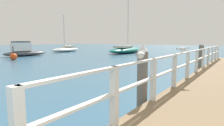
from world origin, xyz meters
TOP-DOWN VIEW (x-y plane):
  - pier_deck at (0.00, 9.19)m, footprint 2.40×18.39m
  - pier_railing at (-1.12, 9.19)m, footprint 0.12×16.91m
  - dock_piling_near at (-1.50, 4.34)m, footprint 0.29×0.29m
  - dock_piling_far at (-1.50, 12.37)m, footprint 0.29×0.29m
  - seagull_foreground at (-1.12, 3.46)m, footprint 0.20×0.48m
  - seagull_background at (-1.12, 6.71)m, footprint 0.42×0.30m
  - boat_1 at (-22.24, 12.91)m, footprint 2.21×5.60m
  - boat_2 at (-24.52, 21.74)m, footprint 2.03×5.90m
  - boat_3 at (-14.53, 25.23)m, footprint 3.40×8.95m
  - channel_buoy at (-18.46, 9.58)m, footprint 0.70×0.70m

SIDE VIEW (x-z plane):
  - pier_deck at x=0.00m, z-range 0.00..0.52m
  - channel_buoy at x=-18.46m, z-range -0.34..1.06m
  - boat_2 at x=-24.52m, z-range -2.66..3.52m
  - boat_3 at x=-14.53m, z-range -5.60..6.61m
  - boat_1 at x=-22.24m, z-range -0.32..1.56m
  - dock_piling_near at x=-1.50m, z-range 0.01..1.91m
  - dock_piling_far at x=-1.50m, z-range 0.01..1.91m
  - pier_railing at x=-1.12m, z-range 0.64..1.68m
  - seagull_foreground at x=-1.12m, z-range 1.58..1.80m
  - seagull_background at x=-1.12m, z-range 1.58..1.80m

